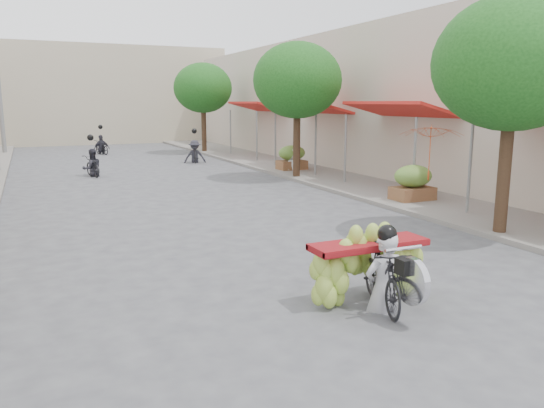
# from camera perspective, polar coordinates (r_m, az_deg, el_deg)

# --- Properties ---
(ground) EXTENTS (120.00, 120.00, 0.00)m
(ground) POSITION_cam_1_polar(r_m,az_deg,el_deg) (6.71, 16.93, -16.00)
(ground) COLOR #545459
(ground) RESTS_ON ground
(sidewalk_right) EXTENTS (4.00, 60.00, 0.12)m
(sidewalk_right) POSITION_cam_1_polar(r_m,az_deg,el_deg) (22.54, 5.10, 3.41)
(sidewalk_right) COLOR gray
(sidewalk_right) RESTS_ON ground
(shophouse_row_right) EXTENTS (9.77, 40.00, 6.00)m
(shophouse_row_right) POSITION_cam_1_polar(r_m,az_deg,el_deg) (24.44, 16.83, 10.48)
(shophouse_row_right) COLOR #C0B09F
(shophouse_row_right) RESTS_ON ground
(far_building) EXTENTS (20.00, 6.00, 7.00)m
(far_building) POSITION_cam_1_polar(r_m,az_deg,el_deg) (42.61, -19.46, 10.99)
(far_building) COLOR #B7AA91
(far_building) RESTS_ON ground
(street_tree_near) EXTENTS (3.40, 3.40, 5.25)m
(street_tree_near) POSITION_cam_1_polar(r_m,az_deg,el_deg) (12.70, 24.52, 13.57)
(street_tree_near) COLOR #3A2719
(street_tree_near) RESTS_ON ground
(street_tree_mid) EXTENTS (3.40, 3.40, 5.25)m
(street_tree_mid) POSITION_cam_1_polar(r_m,az_deg,el_deg) (20.72, 2.73, 13.11)
(street_tree_mid) COLOR #3A2719
(street_tree_mid) RESTS_ON ground
(street_tree_far) EXTENTS (3.40, 3.40, 5.25)m
(street_tree_far) POSITION_cam_1_polar(r_m,az_deg,el_deg) (31.86, -7.44, 12.25)
(street_tree_far) COLOR #3A2719
(street_tree_far) RESTS_ON ground
(produce_crate_mid) EXTENTS (1.20, 0.88, 1.16)m
(produce_crate_mid) POSITION_cam_1_polar(r_m,az_deg,el_deg) (16.27, 14.92, 2.52)
(produce_crate_mid) COLOR brown
(produce_crate_mid) RESTS_ON ground
(produce_crate_far) EXTENTS (1.20, 0.88, 1.16)m
(produce_crate_far) POSITION_cam_1_polar(r_m,az_deg,el_deg) (22.96, 2.15, 5.22)
(produce_crate_far) COLOR brown
(produce_crate_far) RESTS_ON ground
(banana_motorbike) EXTENTS (2.20, 1.82, 2.15)m
(banana_motorbike) POSITION_cam_1_polar(r_m,az_deg,el_deg) (7.98, 11.26, -5.82)
(banana_motorbike) COLOR black
(banana_motorbike) RESTS_ON ground
(market_umbrella) EXTENTS (2.10, 2.10, 1.56)m
(market_umbrella) POSITION_cam_1_polar(r_m,az_deg,el_deg) (15.38, 16.84, 8.21)
(market_umbrella) COLOR #B54218
(market_umbrella) RESTS_ON ground
(pedestrian) EXTENTS (1.07, 0.84, 1.89)m
(pedestrian) POSITION_cam_1_polar(r_m,az_deg,el_deg) (22.72, 2.34, 6.05)
(pedestrian) COLOR silver
(pedestrian) RESTS_ON ground
(bg_motorbike_a) EXTENTS (0.87, 1.55, 1.95)m
(bg_motorbike_a) POSITION_cam_1_polar(r_m,az_deg,el_deg) (22.81, -18.83, 4.75)
(bg_motorbike_a) COLOR black
(bg_motorbike_a) RESTS_ON ground
(bg_motorbike_b) EXTENTS (1.16, 1.66, 1.95)m
(bg_motorbike_b) POSITION_cam_1_polar(r_m,az_deg,el_deg) (26.75, -8.32, 6.24)
(bg_motorbike_b) COLOR black
(bg_motorbike_b) RESTS_ON ground
(bg_motorbike_c) EXTENTS (1.09, 1.54, 1.95)m
(bg_motorbike_c) POSITION_cam_1_polar(r_m,az_deg,el_deg) (32.42, -17.90, 6.57)
(bg_motorbike_c) COLOR black
(bg_motorbike_c) RESTS_ON ground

